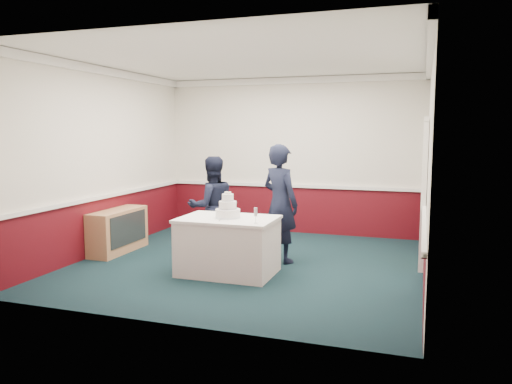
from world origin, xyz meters
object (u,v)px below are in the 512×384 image
(wedding_cake, at_px, (228,210))
(cake_knife, at_px, (220,220))
(champagne_flute, at_px, (256,213))
(person_man, at_px, (212,207))
(cake_table, at_px, (228,245))
(person_woman, at_px, (280,203))
(sideboard, at_px, (118,231))

(wedding_cake, distance_m, cake_knife, 0.23)
(wedding_cake, distance_m, champagne_flute, 0.57)
(cake_knife, bearing_deg, person_man, 105.49)
(cake_knife, distance_m, person_man, 1.21)
(cake_knife, distance_m, champagne_flute, 0.55)
(cake_table, xyz_separation_m, person_woman, (0.51, 0.86, 0.49))
(cake_knife, xyz_separation_m, champagne_flute, (0.53, -0.08, 0.14))
(person_woman, bearing_deg, person_man, 28.61)
(person_man, bearing_deg, sideboard, -30.15)
(person_woman, bearing_deg, champagne_flute, 118.07)
(sideboard, distance_m, cake_knife, 2.34)
(champagne_flute, xyz_separation_m, person_man, (-1.11, 1.14, -0.13))
(wedding_cake, xyz_separation_m, person_woman, (0.51, 0.86, -0.01))
(cake_table, relative_size, wedding_cake, 3.63)
(wedding_cake, xyz_separation_m, cake_knife, (-0.03, -0.20, -0.11))
(person_man, height_order, person_woman, person_woman)
(cake_table, relative_size, person_woman, 0.74)
(sideboard, relative_size, cake_knife, 5.45)
(cake_knife, height_order, person_man, person_man)
(sideboard, relative_size, cake_table, 0.91)
(wedding_cake, bearing_deg, champagne_flute, -29.25)
(person_woman, bearing_deg, cake_table, 88.02)
(person_man, bearing_deg, champagne_flute, 94.85)
(sideboard, xyz_separation_m, champagne_flute, (2.68, -0.88, 0.58))
(sideboard, xyz_separation_m, cake_knife, (2.15, -0.80, 0.44))
(champagne_flute, bearing_deg, person_man, 134.40)
(cake_table, xyz_separation_m, person_man, (-0.61, 0.86, 0.39))
(sideboard, bearing_deg, cake_knife, -20.38)
(cake_knife, xyz_separation_m, person_woman, (0.54, 1.06, 0.10))
(sideboard, height_order, person_man, person_man)
(champagne_flute, bearing_deg, wedding_cake, 150.75)
(cake_knife, bearing_deg, cake_table, 68.03)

